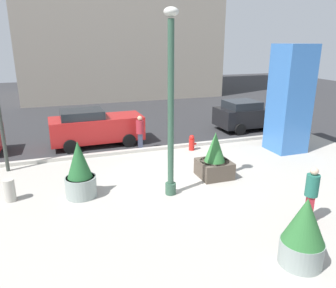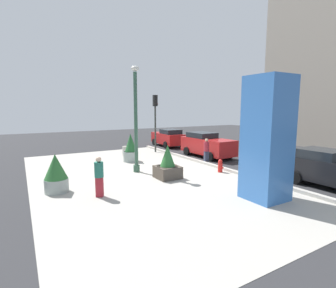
# 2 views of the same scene
# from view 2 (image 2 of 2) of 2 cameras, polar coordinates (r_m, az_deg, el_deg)

# --- Properties ---
(ground_plane) EXTENTS (60.00, 60.00, 0.00)m
(ground_plane) POSITION_cam_2_polar(r_m,az_deg,el_deg) (16.99, 11.55, -4.46)
(ground_plane) COLOR #2D2D30
(plaza_pavement) EXTENTS (18.00, 10.00, 0.02)m
(plaza_pavement) POSITION_cam_2_polar(r_m,az_deg,el_deg) (13.82, -7.51, -7.21)
(plaza_pavement) COLOR #ADA89E
(plaza_pavement) RESTS_ON ground_plane
(curb_strip) EXTENTS (18.00, 0.24, 0.16)m
(curb_strip) POSITION_cam_2_polar(r_m,az_deg,el_deg) (16.41, 9.25, -4.55)
(curb_strip) COLOR #B7B2A8
(curb_strip) RESTS_ON ground_plane
(lamp_post) EXTENTS (0.44, 0.44, 5.90)m
(lamp_post) POSITION_cam_2_polar(r_m,az_deg,el_deg) (14.37, -7.22, 4.97)
(lamp_post) COLOR #335642
(lamp_post) RESTS_ON ground_plane
(art_pillar_blue) EXTENTS (1.47, 1.47, 4.84)m
(art_pillar_blue) POSITION_cam_2_polar(r_m,az_deg,el_deg) (10.63, 21.32, 1.04)
(art_pillar_blue) COLOR #3870BC
(art_pillar_blue) RESTS_ON ground_plane
(potted_plant_mid_plaza) EXTENTS (1.18, 1.18, 1.76)m
(potted_plant_mid_plaza) POSITION_cam_2_polar(r_m,az_deg,el_deg) (13.22, -0.09, -4.73)
(potted_plant_mid_plaza) COLOR #4C4238
(potted_plant_mid_plaza) RESTS_ON ground_plane
(potted_plant_near_left) EXTENTS (1.02, 1.02, 1.92)m
(potted_plant_near_left) POSITION_cam_2_polar(r_m,az_deg,el_deg) (17.52, -8.36, -1.17)
(potted_plant_near_left) COLOR gray
(potted_plant_near_left) RESTS_ON ground_plane
(potted_plant_curbside) EXTENTS (0.99, 0.99, 1.69)m
(potted_plant_curbside) POSITION_cam_2_polar(r_m,az_deg,el_deg) (11.96, -23.81, -6.13)
(potted_plant_curbside) COLOR gray
(potted_plant_curbside) RESTS_ON ground_plane
(fire_hydrant) EXTENTS (0.36, 0.26, 0.75)m
(fire_hydrant) POSITION_cam_2_polar(r_m,az_deg,el_deg) (14.80, 11.63, -4.83)
(fire_hydrant) COLOR red
(fire_hydrant) RESTS_ON ground_plane
(concrete_bollard) EXTENTS (0.36, 0.36, 0.75)m
(concrete_bollard) POSITION_cam_2_polar(r_m,az_deg,el_deg) (19.77, -9.65, -1.57)
(concrete_bollard) COLOR #B2ADA3
(concrete_bollard) RESTS_ON ground_plane
(traffic_light_far_side) EXTENTS (0.28, 0.42, 4.69)m
(traffic_light_far_side) POSITION_cam_2_polar(r_m,az_deg,el_deg) (21.00, -2.86, 6.69)
(traffic_light_far_side) COLOR #333833
(traffic_light_far_side) RESTS_ON ground_plane
(car_intersection) EXTENTS (3.98, 2.16, 1.69)m
(car_intersection) POSITION_cam_2_polar(r_m,az_deg,el_deg) (13.93, 32.78, -4.71)
(car_intersection) COLOR black
(car_intersection) RESTS_ON ground_plane
(car_curb_west) EXTENTS (4.05, 2.06, 1.66)m
(car_curb_west) POSITION_cam_2_polar(r_m,az_deg,el_deg) (24.47, 0.03, 1.45)
(car_curb_west) COLOR red
(car_curb_west) RESTS_ON ground_plane
(car_curb_east) EXTENTS (4.49, 2.10, 1.79)m
(car_curb_east) POSITION_cam_2_polar(r_m,az_deg,el_deg) (19.33, 8.68, -0.16)
(car_curb_east) COLOR red
(car_curb_east) RESTS_ON ground_plane
(pedestrian_on_sidewalk) EXTENTS (0.40, 0.40, 1.66)m
(pedestrian_on_sidewalk) POSITION_cam_2_polar(r_m,az_deg,el_deg) (16.92, 8.59, -1.26)
(pedestrian_on_sidewalk) COLOR #33384C
(pedestrian_on_sidewalk) RESTS_ON ground_plane
(pedestrian_crossing) EXTENTS (0.50, 0.50, 1.68)m
(pedestrian_crossing) POSITION_cam_2_polar(r_m,az_deg,el_deg) (10.77, -15.18, -6.65)
(pedestrian_crossing) COLOR maroon
(pedestrian_crossing) RESTS_ON ground_plane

